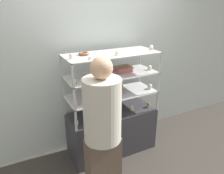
# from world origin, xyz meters

# --- Properties ---
(ground_plane) EXTENTS (20.00, 20.00, 0.00)m
(ground_plane) POSITION_xyz_m (0.00, 0.00, 0.00)
(ground_plane) COLOR #38332D
(back_wall) EXTENTS (8.00, 0.05, 2.60)m
(back_wall) POSITION_xyz_m (0.00, 0.39, 1.30)
(back_wall) COLOR #A8B2AD
(back_wall) RESTS_ON ground_plane
(display_base) EXTENTS (1.23, 0.50, 0.64)m
(display_base) POSITION_xyz_m (0.00, 0.00, 0.32)
(display_base) COLOR #333338
(display_base) RESTS_ON ground_plane
(display_riser_lower) EXTENTS (1.23, 0.50, 0.28)m
(display_riser_lower) POSITION_xyz_m (0.00, 0.00, 0.90)
(display_riser_lower) COLOR #B7B7BC
(display_riser_lower) RESTS_ON display_base
(display_riser_middle) EXTENTS (1.23, 0.50, 0.28)m
(display_riser_middle) POSITION_xyz_m (0.00, 0.00, 1.18)
(display_riser_middle) COLOR #B7B7BC
(display_riser_middle) RESTS_ON display_riser_lower
(display_riser_upper) EXTENTS (1.23, 0.50, 0.28)m
(display_riser_upper) POSITION_xyz_m (0.00, 0.00, 1.45)
(display_riser_upper) COLOR #B7B7BC
(display_riser_upper) RESTS_ON display_riser_middle
(layer_cake_centerpiece) EXTENTS (0.20, 0.20, 0.14)m
(layer_cake_centerpiece) POSITION_xyz_m (0.11, 0.08, 0.98)
(layer_cake_centerpiece) COLOR brown
(layer_cake_centerpiece) RESTS_ON display_riser_lower
(sheet_cake_frosted) EXTENTS (0.23, 0.17, 0.07)m
(sheet_cake_frosted) POSITION_xyz_m (0.19, 0.04, 1.23)
(sheet_cake_frosted) COLOR #C66660
(sheet_cake_frosted) RESTS_ON display_riser_middle
(cupcake_0) EXTENTS (0.05, 0.05, 0.07)m
(cupcake_0) POSITION_xyz_m (-0.56, -0.10, 0.67)
(cupcake_0) COLOR beige
(cupcake_0) RESTS_ON display_base
(cupcake_1) EXTENTS (0.05, 0.05, 0.07)m
(cupcake_1) POSITION_xyz_m (-0.28, -0.13, 0.67)
(cupcake_1) COLOR white
(cupcake_1) RESTS_ON display_base
(cupcake_2) EXTENTS (0.05, 0.05, 0.07)m
(cupcake_2) POSITION_xyz_m (-0.01, -0.07, 0.67)
(cupcake_2) COLOR beige
(cupcake_2) RESTS_ON display_base
(cupcake_3) EXTENTS (0.05, 0.05, 0.07)m
(cupcake_3) POSITION_xyz_m (0.27, -0.08, 0.67)
(cupcake_3) COLOR #CCB28C
(cupcake_3) RESTS_ON display_base
(cupcake_4) EXTENTS (0.05, 0.05, 0.07)m
(cupcake_4) POSITION_xyz_m (0.55, -0.11, 0.67)
(cupcake_4) COLOR #CCB28C
(cupcake_4) RESTS_ON display_base
(price_tag_0) EXTENTS (0.04, 0.00, 0.04)m
(price_tag_0) POSITION_xyz_m (-0.20, -0.23, 0.66)
(price_tag_0) COLOR white
(price_tag_0) RESTS_ON display_base
(cupcake_5) EXTENTS (0.06, 0.06, 0.07)m
(cupcake_5) POSITION_xyz_m (-0.56, -0.12, 0.95)
(cupcake_5) COLOR #CCB28C
(cupcake_5) RESTS_ON display_riser_lower
(cupcake_6) EXTENTS (0.06, 0.06, 0.07)m
(cupcake_6) POSITION_xyz_m (-0.19, -0.10, 0.95)
(cupcake_6) COLOR white
(cupcake_6) RESTS_ON display_riser_lower
(cupcake_7) EXTENTS (0.06, 0.06, 0.07)m
(cupcake_7) POSITION_xyz_m (0.56, -0.09, 0.95)
(cupcake_7) COLOR white
(cupcake_7) RESTS_ON display_riser_lower
(price_tag_1) EXTENTS (0.04, 0.00, 0.04)m
(price_tag_1) POSITION_xyz_m (-0.24, -0.23, 0.94)
(price_tag_1) COLOR white
(price_tag_1) RESTS_ON display_riser_lower
(cupcake_8) EXTENTS (0.06, 0.06, 0.07)m
(cupcake_8) POSITION_xyz_m (-0.56, -0.13, 1.22)
(cupcake_8) COLOR #CCB28C
(cupcake_8) RESTS_ON display_riser_middle
(cupcake_9) EXTENTS (0.06, 0.06, 0.07)m
(cupcake_9) POSITION_xyz_m (-0.19, -0.11, 1.22)
(cupcake_9) COLOR #CCB28C
(cupcake_9) RESTS_ON display_riser_middle
(cupcake_10) EXTENTS (0.06, 0.06, 0.07)m
(cupcake_10) POSITION_xyz_m (0.56, -0.07, 1.22)
(cupcake_10) COLOR beige
(cupcake_10) RESTS_ON display_riser_middle
(price_tag_2) EXTENTS (0.04, 0.00, 0.04)m
(price_tag_2) POSITION_xyz_m (-0.42, -0.23, 1.21)
(price_tag_2) COLOR white
(price_tag_2) RESTS_ON display_riser_middle
(cupcake_11) EXTENTS (0.05, 0.05, 0.07)m
(cupcake_11) POSITION_xyz_m (-0.54, -0.05, 1.50)
(cupcake_11) COLOR white
(cupcake_11) RESTS_ON display_riser_upper
(cupcake_12) EXTENTS (0.05, 0.05, 0.07)m
(cupcake_12) POSITION_xyz_m (-0.00, -0.14, 1.50)
(cupcake_12) COLOR beige
(cupcake_12) RESTS_ON display_riser_upper
(cupcake_13) EXTENTS (0.05, 0.05, 0.07)m
(cupcake_13) POSITION_xyz_m (0.57, -0.06, 1.50)
(cupcake_13) COLOR #CCB28C
(cupcake_13) RESTS_ON display_riser_upper
(price_tag_3) EXTENTS (0.04, 0.00, 0.04)m
(price_tag_3) POSITION_xyz_m (-0.40, -0.23, 1.49)
(price_tag_3) COLOR white
(price_tag_3) RESTS_ON display_riser_upper
(donut_glazed) EXTENTS (0.13, 0.13, 0.03)m
(donut_glazed) POSITION_xyz_m (-0.35, 0.07, 1.49)
(donut_glazed) COLOR brown
(donut_glazed) RESTS_ON display_riser_upper
(customer_figure) EXTENTS (0.38, 0.38, 1.63)m
(customer_figure) POSITION_xyz_m (-0.46, -0.68, 0.87)
(customer_figure) COLOR brown
(customer_figure) RESTS_ON ground_plane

